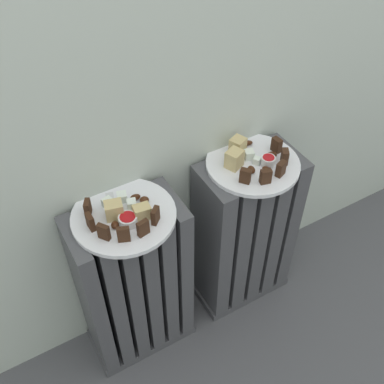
# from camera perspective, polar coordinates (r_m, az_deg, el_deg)

# --- Properties ---
(ground_plane) EXTENTS (6.00, 6.00, 0.00)m
(ground_plane) POSITION_cam_1_polar(r_m,az_deg,el_deg) (1.56, 5.51, -21.61)
(ground_plane) COLOR #4C4C51
(radiator_left) EXTENTS (0.32, 0.17, 0.58)m
(radiator_left) POSITION_cam_1_polar(r_m,az_deg,el_deg) (1.39, -7.11, -11.26)
(radiator_left) COLOR #47474C
(radiator_left) RESTS_ON ground_plane
(radiator_right) EXTENTS (0.32, 0.17, 0.58)m
(radiator_right) POSITION_cam_1_polar(r_m,az_deg,el_deg) (1.51, 6.46, -5.15)
(radiator_right) COLOR #47474C
(radiator_right) RESTS_ON ground_plane
(plate_left) EXTENTS (0.26, 0.26, 0.01)m
(plate_left) POSITION_cam_1_polar(r_m,az_deg,el_deg) (1.16, -8.40, -2.88)
(plate_left) COLOR white
(plate_left) RESTS_ON radiator_left
(plate_right) EXTENTS (0.26, 0.26, 0.01)m
(plate_right) POSITION_cam_1_polar(r_m,az_deg,el_deg) (1.29, 7.51, 3.46)
(plate_right) COLOR white
(plate_right) RESTS_ON radiator_right
(dark_cake_slice_left_0) EXTENTS (0.03, 0.03, 0.04)m
(dark_cake_slice_left_0) POSITION_cam_1_polar(r_m,az_deg,el_deg) (1.15, -12.74, -1.93)
(dark_cake_slice_left_0) COLOR #382114
(dark_cake_slice_left_0) RESTS_ON plate_left
(dark_cake_slice_left_1) EXTENTS (0.01, 0.03, 0.04)m
(dark_cake_slice_left_1) POSITION_cam_1_polar(r_m,az_deg,el_deg) (1.12, -12.43, -3.62)
(dark_cake_slice_left_1) COLOR #382114
(dark_cake_slice_left_1) RESTS_ON plate_left
(dark_cake_slice_left_2) EXTENTS (0.03, 0.03, 0.04)m
(dark_cake_slice_left_2) POSITION_cam_1_polar(r_m,az_deg,el_deg) (1.09, -10.84, -4.86)
(dark_cake_slice_left_2) COLOR #382114
(dark_cake_slice_left_2) RESTS_ON plate_left
(dark_cake_slice_left_3) EXTENTS (0.03, 0.02, 0.04)m
(dark_cake_slice_left_3) POSITION_cam_1_polar(r_m,az_deg,el_deg) (1.08, -8.43, -5.18)
(dark_cake_slice_left_3) COLOR #382114
(dark_cake_slice_left_3) RESTS_ON plate_left
(dark_cake_slice_left_4) EXTENTS (0.03, 0.02, 0.04)m
(dark_cake_slice_left_4) POSITION_cam_1_polar(r_m,az_deg,el_deg) (1.09, -6.05, -4.44)
(dark_cake_slice_left_4) COLOR #382114
(dark_cake_slice_left_4) RESTS_ON plate_left
(dark_cake_slice_left_5) EXTENTS (0.03, 0.03, 0.04)m
(dark_cake_slice_left_5) POSITION_cam_1_polar(r_m,az_deg,el_deg) (1.11, -4.54, -2.91)
(dark_cake_slice_left_5) COLOR #382114
(dark_cake_slice_left_5) RESTS_ON plate_left
(marble_cake_slice_left_0) EXTENTS (0.04, 0.04, 0.04)m
(marble_cake_slice_left_0) POSITION_cam_1_polar(r_m,az_deg,el_deg) (1.13, -6.17, -2.46)
(marble_cake_slice_left_0) COLOR tan
(marble_cake_slice_left_0) RESTS_ON plate_left
(marble_cake_slice_left_1) EXTENTS (0.05, 0.04, 0.05)m
(marble_cake_slice_left_1) POSITION_cam_1_polar(r_m,az_deg,el_deg) (1.13, -9.59, -2.21)
(marble_cake_slice_left_1) COLOR tan
(marble_cake_slice_left_1) RESTS_ON plate_left
(turkish_delight_left_0) EXTENTS (0.03, 0.03, 0.02)m
(turkish_delight_left_0) POSITION_cam_1_polar(r_m,az_deg,el_deg) (1.17, -10.31, -1.35)
(turkish_delight_left_0) COLOR white
(turkish_delight_left_0) RESTS_ON plate_left
(turkish_delight_left_1) EXTENTS (0.03, 0.03, 0.02)m
(turkish_delight_left_1) POSITION_cam_1_polar(r_m,az_deg,el_deg) (1.16, -7.45, -1.49)
(turkish_delight_left_1) COLOR white
(turkish_delight_left_1) RESTS_ON plate_left
(turkish_delight_left_2) EXTENTS (0.03, 0.03, 0.02)m
(turkish_delight_left_2) POSITION_cam_1_polar(r_m,az_deg,el_deg) (1.18, -8.63, -0.63)
(turkish_delight_left_2) COLOR white
(turkish_delight_left_2) RESTS_ON plate_left
(medjool_date_left_0) EXTENTS (0.03, 0.03, 0.02)m
(medjool_date_left_0) POSITION_cam_1_polar(r_m,az_deg,el_deg) (1.17, -5.90, -0.98)
(medjool_date_left_0) COLOR #3D1E0F
(medjool_date_left_0) RESTS_ON plate_left
(medjool_date_left_1) EXTENTS (0.03, 0.03, 0.02)m
(medjool_date_left_1) POSITION_cam_1_polar(r_m,az_deg,el_deg) (1.12, -9.47, -4.04)
(medjool_date_left_1) COLOR #3D1E0F
(medjool_date_left_1) RESTS_ON plate_left
(medjool_date_left_2) EXTENTS (0.03, 0.02, 0.02)m
(medjool_date_left_2) POSITION_cam_1_polar(r_m,az_deg,el_deg) (1.18, -6.99, -0.65)
(medjool_date_left_2) COLOR #3D1E0F
(medjool_date_left_2) RESTS_ON plate_left
(jam_bowl_left) EXTENTS (0.05, 0.05, 0.02)m
(jam_bowl_left) POSITION_cam_1_polar(r_m,az_deg,el_deg) (1.12, -7.91, -3.40)
(jam_bowl_left) COLOR white
(jam_bowl_left) RESTS_ON plate_left
(dark_cake_slice_right_0) EXTENTS (0.03, 0.03, 0.04)m
(dark_cake_slice_right_0) POSITION_cam_1_polar(r_m,az_deg,el_deg) (1.21, 6.58, 1.98)
(dark_cake_slice_right_0) COLOR #382114
(dark_cake_slice_right_0) RESTS_ON plate_right
(dark_cake_slice_right_1) EXTENTS (0.03, 0.02, 0.04)m
(dark_cake_slice_right_1) POSITION_cam_1_polar(r_m,az_deg,el_deg) (1.22, 9.07, 1.90)
(dark_cake_slice_right_1) COLOR #382114
(dark_cake_slice_right_1) RESTS_ON plate_right
(dark_cake_slice_right_2) EXTENTS (0.03, 0.03, 0.04)m
(dark_cake_slice_right_2) POSITION_cam_1_polar(r_m,az_deg,el_deg) (1.25, 10.90, 2.82)
(dark_cake_slice_right_2) COLOR #382114
(dark_cake_slice_right_2) RESTS_ON plate_right
(dark_cake_slice_right_3) EXTENTS (0.03, 0.03, 0.04)m
(dark_cake_slice_right_3) POSITION_cam_1_polar(r_m,az_deg,el_deg) (1.29, 11.36, 4.30)
(dark_cake_slice_right_3) COLOR #382114
(dark_cake_slice_right_3) RESTS_ON plate_right
(dark_cake_slice_right_4) EXTENTS (0.02, 0.03, 0.04)m
(dark_cake_slice_right_4) POSITION_cam_1_polar(r_m,az_deg,el_deg) (1.33, 10.37, 5.72)
(dark_cake_slice_right_4) COLOR #382114
(dark_cake_slice_right_4) RESTS_ON plate_right
(marble_cake_slice_right_0) EXTENTS (0.05, 0.05, 0.05)m
(marble_cake_slice_right_0) POSITION_cam_1_polar(r_m,az_deg,el_deg) (1.26, 5.24, 4.07)
(marble_cake_slice_right_0) COLOR tan
(marble_cake_slice_right_0) RESTS_ON plate_right
(marble_cake_slice_right_1) EXTENTS (0.05, 0.05, 0.05)m
(marble_cake_slice_right_1) POSITION_cam_1_polar(r_m,az_deg,el_deg) (1.30, 5.65, 5.63)
(marble_cake_slice_right_1) COLOR tan
(marble_cake_slice_right_1) RESTS_ON plate_right
(turkish_delight_right_0) EXTENTS (0.03, 0.03, 0.03)m
(turkish_delight_right_0) POSITION_cam_1_polar(r_m,az_deg,el_deg) (1.29, 7.04, 4.60)
(turkish_delight_right_0) COLOR white
(turkish_delight_right_0) RESTS_ON plate_right
(turkish_delight_right_1) EXTENTS (0.03, 0.03, 0.02)m
(turkish_delight_right_1) POSITION_cam_1_polar(r_m,az_deg,el_deg) (1.28, 8.01, 3.84)
(turkish_delight_right_1) COLOR white
(turkish_delight_right_1) RESTS_ON plate_right
(medjool_date_right_0) EXTENTS (0.02, 0.03, 0.02)m
(medjool_date_right_0) POSITION_cam_1_polar(r_m,az_deg,el_deg) (1.26, 9.21, 2.72)
(medjool_date_right_0) COLOR #3D1E0F
(medjool_date_right_0) RESTS_ON plate_right
(medjool_date_right_1) EXTENTS (0.03, 0.02, 0.02)m
(medjool_date_right_1) POSITION_cam_1_polar(r_m,az_deg,el_deg) (1.34, 6.88, 6.03)
(medjool_date_right_1) COLOR #3D1E0F
(medjool_date_right_1) RESTS_ON plate_right
(medjool_date_right_2) EXTENTS (0.02, 0.03, 0.02)m
(medjool_date_right_2) POSITION_cam_1_polar(r_m,az_deg,el_deg) (1.25, 7.33, 2.75)
(medjool_date_right_2) COLOR #3D1E0F
(medjool_date_right_2) RESTS_ON plate_right
(medjool_date_right_3) EXTENTS (0.03, 0.03, 0.02)m
(medjool_date_right_3) POSITION_cam_1_polar(r_m,az_deg,el_deg) (1.31, 9.83, 4.54)
(medjool_date_right_3) COLOR #3D1E0F
(medjool_date_right_3) RESTS_ON plate_right
(jam_bowl_right) EXTENTS (0.04, 0.04, 0.03)m
(jam_bowl_right) POSITION_cam_1_polar(r_m,az_deg,el_deg) (1.28, 9.36, 3.84)
(jam_bowl_right) COLOR white
(jam_bowl_right) RESTS_ON plate_right
(fork) EXTENTS (0.04, 0.10, 0.00)m
(fork) POSITION_cam_1_polar(r_m,az_deg,el_deg) (1.18, -9.99, -1.48)
(fork) COLOR silver
(fork) RESTS_ON plate_left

